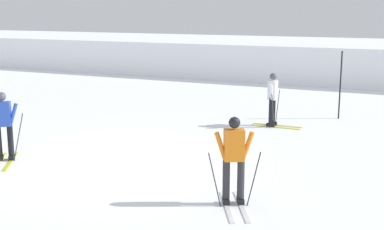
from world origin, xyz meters
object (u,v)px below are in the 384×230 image
Objects in this scene: skier_white at (273,98)px; skier_orange at (234,158)px; skier_blue at (3,124)px; trail_marker_pole at (340,85)px.

skier_white and skier_orange have the same top height.
skier_white is 8.13m from skier_blue.
skier_white is 6.99m from skier_orange.
trail_marker_pole reaches higher than skier_blue.
trail_marker_pole reaches higher than skier_orange.
skier_blue is 0.74× the size of trail_marker_pole.
skier_blue is (-4.87, -6.50, 0.00)m from skier_white.
skier_blue and skier_orange have the same top height.
skier_orange is 9.02m from trail_marker_pole.
skier_white is 1.00× the size of skier_orange.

